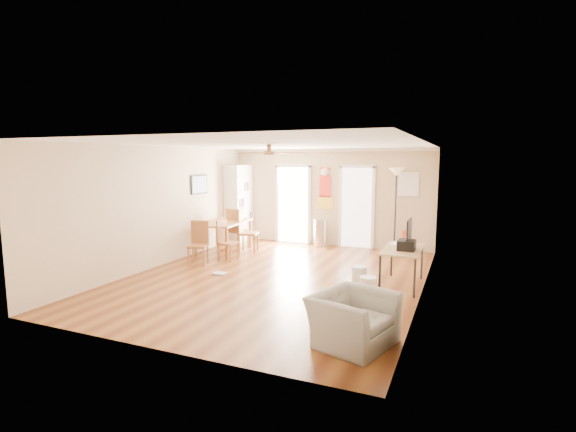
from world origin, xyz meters
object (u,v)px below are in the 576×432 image
at_px(dining_chair_far, 238,229).
at_px(wastebasket_a, 359,275).
at_px(dining_chair_right_b, 228,241).
at_px(printer, 407,245).
at_px(torchiere_lamp, 395,211).
at_px(armchair, 353,319).
at_px(dining_chair_near, 198,244).
at_px(dining_chair_right_a, 248,231).
at_px(bookshelf, 239,203).
at_px(dining_table, 224,237).
at_px(wastebasket_b, 368,287).
at_px(trash_can, 320,233).
at_px(computer_desk, 402,267).

distance_m(dining_chair_far, wastebasket_a, 4.14).
distance_m(dining_chair_right_b, printer, 4.11).
distance_m(torchiere_lamp, armchair, 5.66).
bearing_deg(dining_chair_near, dining_chair_right_a, 57.67).
relative_size(bookshelf, dining_table, 1.39).
xyz_separation_m(torchiere_lamp, wastebasket_b, (0.13, -3.65, -0.89)).
height_order(wastebasket_b, armchair, armchair).
xyz_separation_m(bookshelf, trash_can, (2.35, 0.19, -0.72)).
height_order(dining_chair_right_a, trash_can, dining_chair_right_a).
bearing_deg(wastebasket_b, bookshelf, 141.82).
bearing_deg(dining_chair_right_a, dining_table, 100.60).
bearing_deg(dining_chair_right_a, trash_can, -61.04).
xyz_separation_m(dining_table, wastebasket_b, (4.07, -2.05, -0.22)).
bearing_deg(dining_table, wastebasket_a, -19.91).
height_order(torchiere_lamp, wastebasket_b, torchiere_lamp).
bearing_deg(wastebasket_a, dining_chair_far, 152.67).
bearing_deg(wastebasket_b, dining_chair_right_b, 159.56).
distance_m(dining_chair_right_a, wastebasket_b, 4.23).
distance_m(wastebasket_a, wastebasket_b, 0.76).
relative_size(dining_table, dining_chair_near, 1.62).
xyz_separation_m(dining_chair_right_b, torchiere_lamp, (3.39, 2.34, 0.59)).
bearing_deg(dining_chair_right_b, dining_table, 39.45).
height_order(dining_table, torchiere_lamp, torchiere_lamp).
bearing_deg(dining_chair_far, dining_table, 95.02).
height_order(dining_table, armchair, dining_table).
relative_size(printer, wastebasket_b, 1.04).
xyz_separation_m(computer_desk, wastebasket_a, (-0.76, -0.14, -0.19)).
distance_m(computer_desk, armchair, 2.79).
xyz_separation_m(bookshelf, torchiere_lamp, (4.31, 0.16, -0.02)).
relative_size(wastebasket_a, wastebasket_b, 0.97).
bearing_deg(dining_chair_right_b, wastebasket_a, -98.27).
height_order(trash_can, printer, printer).
relative_size(dining_chair_right_b, dining_chair_near, 0.96).
bearing_deg(torchiere_lamp, wastebasket_b, -87.99).
bearing_deg(trash_can, armchair, -67.66).
height_order(trash_can, computer_desk, trash_can).
xyz_separation_m(dining_chair_right_a, torchiere_lamp, (3.39, 1.34, 0.52)).
distance_m(dining_table, wastebasket_a, 4.00).
bearing_deg(wastebasket_b, torchiere_lamp, 92.01).
relative_size(dining_chair_right_a, dining_chair_right_b, 1.16).
bearing_deg(torchiere_lamp, armchair, -86.37).
height_order(torchiere_lamp, computer_desk, torchiere_lamp).
bearing_deg(computer_desk, dining_chair_right_a, 159.56).
distance_m(bookshelf, trash_can, 2.47).
xyz_separation_m(dining_chair_right_a, dining_chair_near, (-0.40, -1.61, -0.06)).
bearing_deg(computer_desk, wastebasket_b, -118.28).
xyz_separation_m(bookshelf, computer_desk, (4.88, -2.66, -0.72)).
height_order(dining_chair_right_a, wastebasket_a, dining_chair_right_a).
bearing_deg(wastebasket_a, bookshelf, 145.82).
bearing_deg(trash_can, computer_desk, -48.35).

